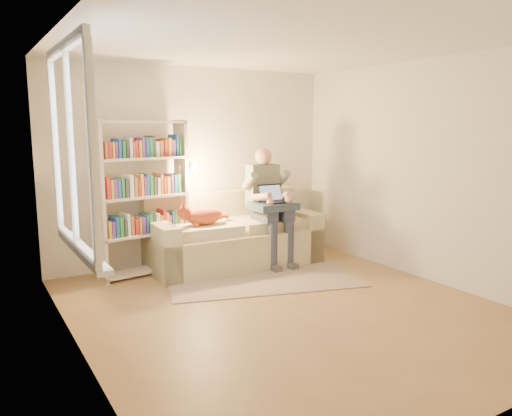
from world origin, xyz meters
TOP-DOWN VIEW (x-y plane):
  - floor at (0.00, 0.00)m, footprint 4.50×4.50m
  - ceiling at (0.00, 0.00)m, footprint 4.00×4.50m
  - wall_left at (-2.00, 0.00)m, footprint 0.02×4.50m
  - wall_right at (2.00, 0.00)m, footprint 0.02×4.50m
  - wall_back at (0.00, 2.25)m, footprint 4.00×0.02m
  - wall_front at (0.00, -2.25)m, footprint 4.00×0.02m
  - window at (-1.95, 0.20)m, footprint 0.12×1.52m
  - sofa at (0.31, 1.75)m, footprint 2.27×1.11m
  - person at (0.75, 1.56)m, footprint 0.44×0.68m
  - cat at (-0.23, 1.63)m, footprint 0.75×0.28m
  - blanket at (0.76, 1.42)m, footprint 0.57×0.48m
  - laptop at (0.76, 1.43)m, footprint 0.36×0.32m
  - bookshelf at (-0.84, 1.90)m, footprint 1.29×0.44m
  - rug at (0.32, 1.02)m, footprint 2.55×1.92m

SIDE VIEW (x-z plane):
  - floor at x=0.00m, z-range 0.00..0.00m
  - rug at x=0.32m, z-range 0.00..0.01m
  - sofa at x=0.31m, z-range -0.13..0.82m
  - cat at x=-0.23m, z-range 0.58..0.85m
  - blanket at x=0.76m, z-range 0.75..0.84m
  - person at x=0.75m, z-range 0.10..1.64m
  - laptop at x=0.76m, z-range 0.76..1.04m
  - bookshelf at x=-0.84m, z-range 0.10..2.00m
  - wall_left at x=-2.00m, z-range 0.00..2.60m
  - wall_right at x=2.00m, z-range 0.00..2.60m
  - wall_back at x=0.00m, z-range 0.00..2.60m
  - wall_front at x=0.00m, z-range 0.00..2.60m
  - window at x=-1.95m, z-range 0.53..2.22m
  - ceiling at x=0.00m, z-range 2.59..2.61m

